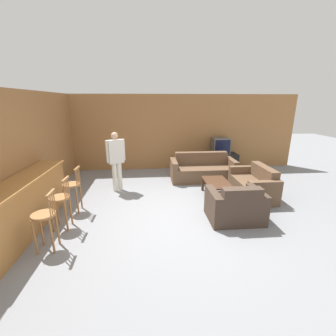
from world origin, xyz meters
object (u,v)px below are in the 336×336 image
at_px(tv_unit, 219,162).
at_px(person_by_window, 116,158).
at_px(bar_chair_near, 45,220).
at_px(bar_chair_mid, 61,202).
at_px(tv, 220,146).
at_px(coffee_table, 217,184).
at_px(couch_far, 202,170).
at_px(bar_chair_far, 73,188).
at_px(armchair_near, 235,207).
at_px(loveseat_right, 253,185).

xyz_separation_m(tv_unit, person_by_window, (-3.36, -1.67, 0.61)).
xyz_separation_m(bar_chair_near, bar_chair_mid, (0.00, 0.66, 0.00)).
bearing_deg(tv, coffee_table, -108.74).
relative_size(bar_chair_mid, person_by_window, 0.63).
bearing_deg(tv_unit, bar_chair_mid, -139.77).
distance_m(couch_far, tv, 1.40).
distance_m(bar_chair_mid, person_by_window, 2.05).
height_order(bar_chair_mid, bar_chair_far, same).
bearing_deg(person_by_window, coffee_table, -13.99).
relative_size(bar_chair_near, bar_chair_far, 1.00).
relative_size(armchair_near, tv_unit, 0.88).
bearing_deg(tv_unit, armchair_near, -102.15).
distance_m(bar_chair_near, armchair_near, 3.48).
bearing_deg(bar_chair_mid, armchair_near, 0.11).
relative_size(loveseat_right, tv_unit, 1.14).
height_order(armchair_near, loveseat_right, armchair_near).
distance_m(bar_chair_near, bar_chair_mid, 0.66).
xyz_separation_m(coffee_table, tv, (0.78, 2.31, 0.53)).
xyz_separation_m(bar_chair_far, loveseat_right, (4.33, 0.48, -0.25)).
relative_size(bar_chair_near, loveseat_right, 0.72).
bearing_deg(coffee_table, bar_chair_mid, -160.33).
height_order(armchair_near, tv_unit, armchair_near).
height_order(coffee_table, tv_unit, tv_unit).
xyz_separation_m(couch_far, coffee_table, (0.05, -1.35, 0.05)).
distance_m(armchair_near, tv, 3.63).
relative_size(armchair_near, coffee_table, 1.11).
bearing_deg(person_by_window, couch_far, 15.64).
distance_m(bar_chair_near, tv, 5.90).
relative_size(tv_unit, person_by_window, 0.77).
bearing_deg(tv_unit, loveseat_right, -85.88).
xyz_separation_m(coffee_table, tv_unit, (0.78, 2.31, -0.05)).
distance_m(bar_chair_mid, bar_chair_far, 0.69).
xyz_separation_m(coffee_table, person_by_window, (-2.58, 0.64, 0.56)).
relative_size(bar_chair_far, person_by_window, 0.63).
height_order(bar_chair_near, tv, tv).
bearing_deg(loveseat_right, couch_far, 126.06).
xyz_separation_m(couch_far, tv_unit, (0.84, 0.96, -0.00)).
xyz_separation_m(couch_far, loveseat_right, (1.01, -1.38, -0.00)).
height_order(couch_far, tv_unit, couch_far).
bearing_deg(bar_chair_near, armchair_near, 11.13).
height_order(tv, person_by_window, person_by_window).
distance_m(bar_chair_far, person_by_window, 1.45).
distance_m(couch_far, loveseat_right, 1.71).
height_order(armchair_near, tv, tv).
height_order(bar_chair_near, person_by_window, person_by_window).
bearing_deg(bar_chair_far, tv_unit, 34.20).
xyz_separation_m(couch_far, tv, (0.84, 0.96, 0.57)).
xyz_separation_m(armchair_near, coffee_table, (-0.03, 1.20, 0.05)).
distance_m(armchair_near, loveseat_right, 1.49).
distance_m(armchair_near, person_by_window, 3.25).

